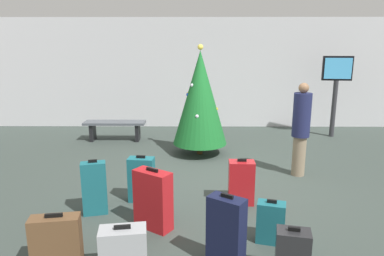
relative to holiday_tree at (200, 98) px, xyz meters
name	(u,v)px	position (x,y,z in m)	size (l,w,h in m)	color
ground_plane	(226,181)	(0.43, -1.59, -1.23)	(16.00, 16.00, 0.00)	#38423D
back_wall	(214,73)	(0.43, 2.75, 0.30)	(16.00, 0.20, 3.07)	silver
holiday_tree	(200,98)	(0.00, 0.00, 0.00)	(1.16, 1.16, 2.34)	#4C3319
flight_info_kiosk	(336,83)	(3.45, 1.54, 0.17)	(0.73, 0.16, 2.06)	#333338
waiting_bench	(115,126)	(-2.09, 1.10, -0.87)	(1.50, 0.44, 0.48)	#4C5159
traveller_0	(301,127)	(1.78, -1.27, -0.34)	(0.41, 0.41, 1.69)	gray
suitcase_0	(94,188)	(-1.51, -2.81, -0.85)	(0.37, 0.25, 0.80)	#19606B
suitcase_1	(241,182)	(0.58, -2.46, -0.90)	(0.39, 0.25, 0.70)	#B2191E
suitcase_2	(142,180)	(-0.92, -2.40, -0.89)	(0.40, 0.25, 0.73)	#19606B
suitcase_3	(56,242)	(-1.59, -4.04, -0.94)	(0.54, 0.28, 0.61)	brown
suitcase_4	(271,222)	(0.80, -3.53, -0.98)	(0.37, 0.28, 0.55)	#19606B
suitcase_5	(292,255)	(0.87, -4.24, -0.96)	(0.37, 0.29, 0.58)	#232326
suitcase_6	(226,232)	(0.22, -4.01, -0.84)	(0.43, 0.38, 0.83)	#141938
suitcase_7	(124,252)	(-0.84, -4.19, -0.97)	(0.51, 0.32, 0.57)	#9EA0A5
suitcase_8	(153,200)	(-0.65, -3.21, -0.84)	(0.54, 0.46, 0.82)	#B2191E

